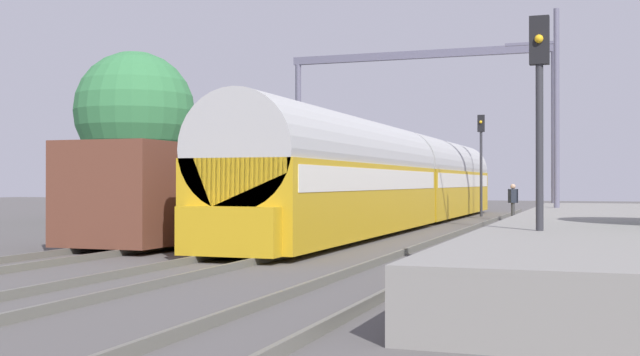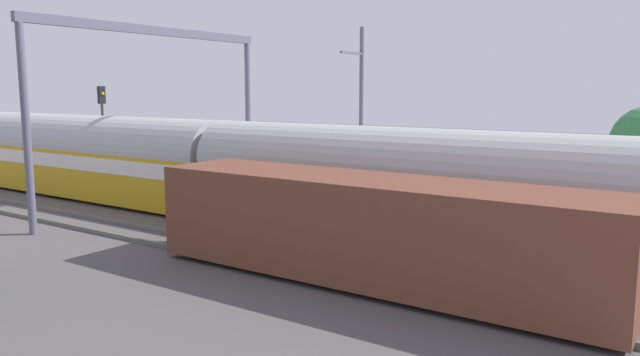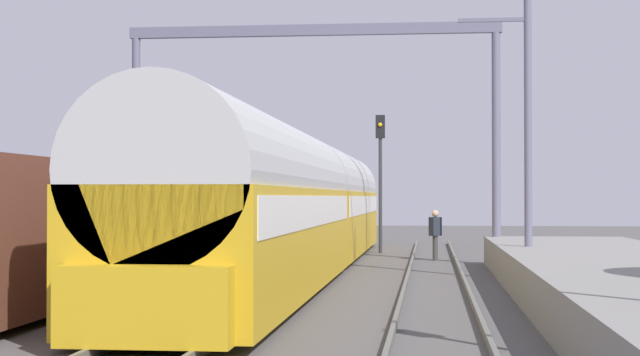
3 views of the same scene
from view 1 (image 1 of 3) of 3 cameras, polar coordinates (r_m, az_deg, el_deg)
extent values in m
plane|color=#524F4E|center=(21.88, -1.56, -5.03)|extent=(120.00, 120.00, 0.00)
cube|color=#626158|center=(23.95, -12.12, -4.43)|extent=(0.08, 60.00, 0.16)
cube|color=#626158|center=(23.23, -9.09, -4.56)|extent=(0.08, 60.00, 0.16)
cube|color=#626158|center=(22.14, -3.30, -4.77)|extent=(0.08, 60.00, 0.16)
cube|color=#626158|center=(21.63, 0.23, -4.88)|extent=(0.08, 60.00, 0.16)
cube|color=#626158|center=(20.94, 6.81, -5.02)|extent=(0.08, 60.00, 0.16)
cube|color=#626158|center=(20.68, 10.71, -5.08)|extent=(0.08, 60.00, 0.16)
cube|color=gray|center=(22.42, 19.37, -3.75)|extent=(4.40, 28.00, 0.90)
cube|color=gold|center=(25.45, 1.54, -1.53)|extent=(2.90, 16.00, 2.20)
cube|color=silver|center=(25.45, 1.54, -0.11)|extent=(2.93, 15.36, 0.64)
cylinder|color=#ACACAC|center=(25.46, 1.54, 1.39)|extent=(2.84, 16.00, 2.84)
cube|color=gold|center=(41.32, 8.49, -1.06)|extent=(2.90, 16.00, 2.20)
cube|color=silver|center=(41.32, 8.49, -0.19)|extent=(2.93, 15.36, 0.64)
cylinder|color=#ACACAC|center=(41.32, 8.49, 0.74)|extent=(2.84, 16.00, 2.84)
cube|color=gold|center=(17.80, -6.62, -3.82)|extent=(2.40, 0.50, 1.10)
cube|color=brown|center=(25.91, -7.63, -0.96)|extent=(2.80, 13.00, 2.70)
cube|color=black|center=(25.95, -7.63, -3.83)|extent=(2.52, 11.96, 0.10)
cylinder|color=#393939|center=(38.07, 13.66, -2.38)|extent=(0.25, 0.25, 0.85)
cube|color=#232833|center=(38.05, 13.66, -1.26)|extent=(0.45, 0.45, 0.64)
sphere|color=tan|center=(38.04, 13.66, -0.59)|extent=(0.24, 0.24, 0.24)
cylinder|color=#2D2D33|center=(15.33, 15.46, 0.43)|extent=(0.14, 0.14, 3.99)
cube|color=black|center=(15.55, 15.44, 9.48)|extent=(0.36, 0.20, 0.90)
sphere|color=yellow|center=(15.43, 15.41, 9.59)|extent=(0.16, 0.16, 0.16)
cylinder|color=#2D2D33|center=(42.83, 11.47, 0.27)|extent=(0.14, 0.14, 4.47)
cube|color=black|center=(42.94, 11.47, 3.86)|extent=(0.36, 0.20, 0.90)
sphere|color=yellow|center=(42.82, 11.44, 3.95)|extent=(0.16, 0.16, 0.16)
cylinder|color=slate|center=(38.56, -1.58, 2.58)|extent=(0.28, 0.28, 7.50)
cylinder|color=slate|center=(36.07, 16.45, 2.79)|extent=(0.28, 0.28, 7.50)
cube|color=slate|center=(37.27, 7.13, 8.76)|extent=(12.34, 0.24, 0.36)
cylinder|color=slate|center=(29.59, 16.59, 3.96)|extent=(0.20, 0.20, 8.00)
cube|color=slate|center=(29.98, 14.84, 9.29)|extent=(1.80, 0.10, 0.10)
cylinder|color=#4C3826|center=(37.93, -13.16, -0.74)|extent=(0.36, 0.36, 3.03)
sphere|color=#357943|center=(38.07, -13.15, 4.68)|extent=(5.55, 5.55, 5.55)
camera|label=2|loc=(30.07, -39.61, 6.23)|focal=33.88mm
camera|label=3|loc=(4.68, -38.38, 4.52)|focal=57.63mm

